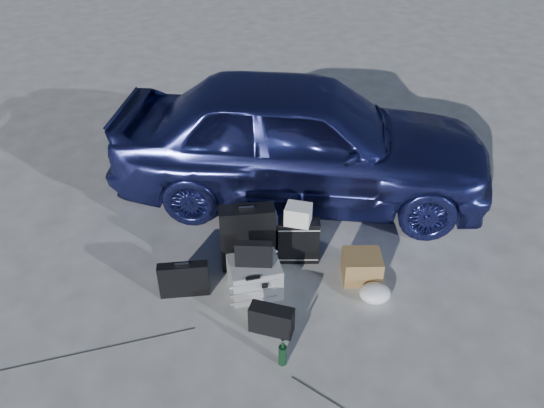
# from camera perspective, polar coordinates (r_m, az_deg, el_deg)

# --- Properties ---
(ground) EXTENTS (60.00, 60.00, 0.00)m
(ground) POSITION_cam_1_polar(r_m,az_deg,el_deg) (5.22, -0.62, -11.49)
(ground) COLOR beige
(ground) RESTS_ON ground
(car) EXTENTS (4.63, 2.15, 1.53)m
(car) POSITION_cam_1_polar(r_m,az_deg,el_deg) (6.43, 3.20, 7.10)
(car) COLOR #32388B
(car) RESTS_ON ground
(pelican_case) EXTENTS (0.58, 0.52, 0.36)m
(pelican_case) POSITION_cam_1_polar(r_m,az_deg,el_deg) (5.30, -1.89, -7.85)
(pelican_case) COLOR gray
(pelican_case) RESTS_ON ground
(laptop_bag) EXTENTS (0.36, 0.10, 0.27)m
(laptop_bag) POSITION_cam_1_polar(r_m,az_deg,el_deg) (5.08, -1.99, -5.41)
(laptop_bag) COLOR black
(laptop_bag) RESTS_ON pelican_case
(briefcase) EXTENTS (0.50, 0.18, 0.38)m
(briefcase) POSITION_cam_1_polar(r_m,az_deg,el_deg) (5.32, -9.47, -8.02)
(briefcase) COLOR black
(briefcase) RESTS_ON ground
(suitcase_left) EXTENTS (0.59, 0.29, 0.73)m
(suitcase_left) POSITION_cam_1_polar(r_m,az_deg,el_deg) (5.48, -2.65, -3.59)
(suitcase_left) COLOR black
(suitcase_left) RESTS_ON ground
(suitcase_right) EXTENTS (0.44, 0.17, 0.52)m
(suitcase_right) POSITION_cam_1_polar(r_m,az_deg,el_deg) (5.60, 2.86, -3.98)
(suitcase_right) COLOR black
(suitcase_right) RESTS_ON ground
(white_carton) EXTENTS (0.29, 0.25, 0.20)m
(white_carton) POSITION_cam_1_polar(r_m,az_deg,el_deg) (5.36, 2.84, -1.13)
(white_carton) COLOR white
(white_carton) RESTS_ON suitcase_right
(duffel_bag) EXTENTS (0.63, 0.31, 0.31)m
(duffel_bag) POSITION_cam_1_polar(r_m,az_deg,el_deg) (5.84, -1.22, -3.33)
(duffel_bag) COLOR black
(duffel_bag) RESTS_ON ground
(flat_box_white) EXTENTS (0.46, 0.39, 0.07)m
(flat_box_white) POSITION_cam_1_polar(r_m,az_deg,el_deg) (5.72, -1.30, -1.94)
(flat_box_white) COLOR white
(flat_box_white) RESTS_ON duffel_bag
(flat_box_black) EXTENTS (0.32, 0.26, 0.06)m
(flat_box_black) POSITION_cam_1_polar(r_m,az_deg,el_deg) (5.68, -1.21, -1.43)
(flat_box_black) COLOR black
(flat_box_black) RESTS_ON flat_box_white
(cardboard_box) EXTENTS (0.40, 0.35, 0.29)m
(cardboard_box) POSITION_cam_1_polar(r_m,az_deg,el_deg) (5.54, 9.62, -6.65)
(cardboard_box) COLOR olive
(cardboard_box) RESTS_ON ground
(plastic_bag) EXTENTS (0.35, 0.31, 0.17)m
(plastic_bag) POSITION_cam_1_polar(r_m,az_deg,el_deg) (5.36, 11.02, -9.39)
(plastic_bag) COLOR white
(plastic_bag) RESTS_ON ground
(messenger_bag) EXTENTS (0.43, 0.25, 0.28)m
(messenger_bag) POSITION_cam_1_polar(r_m,az_deg,el_deg) (4.95, -0.06, -12.36)
(messenger_bag) COLOR black
(messenger_bag) RESTS_ON ground
(green_bottle) EXTENTS (0.10, 0.10, 0.29)m
(green_bottle) POSITION_cam_1_polar(r_m,az_deg,el_deg) (4.71, 1.15, -15.65)
(green_bottle) COLOR black
(green_bottle) RESTS_ON ground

